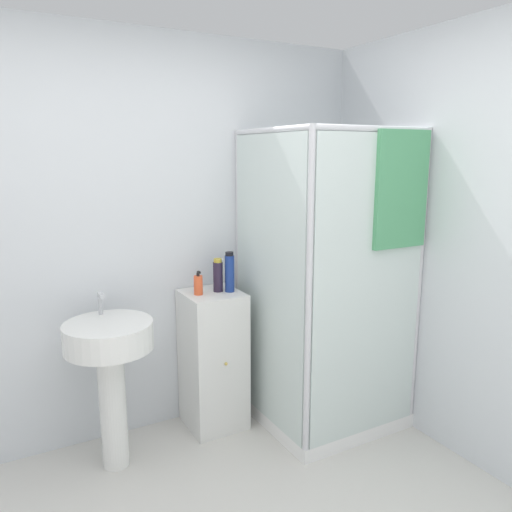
# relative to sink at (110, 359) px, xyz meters

# --- Properties ---
(wall_back) EXTENTS (6.40, 0.06, 2.50)m
(wall_back) POSITION_rel_sink_xyz_m (0.15, 0.36, 0.59)
(wall_back) COLOR silver
(wall_back) RESTS_ON ground_plane
(shower_enclosure) EXTENTS (0.87, 0.90, 1.93)m
(shower_enclosure) POSITION_rel_sink_xyz_m (1.34, -0.19, -0.11)
(shower_enclosure) COLOR white
(shower_enclosure) RESTS_ON ground_plane
(vanity_cabinet) EXTENTS (0.36, 0.39, 0.91)m
(vanity_cabinet) POSITION_rel_sink_xyz_m (0.68, 0.14, -0.20)
(vanity_cabinet) COLOR silver
(vanity_cabinet) RESTS_ON ground_plane
(sink) EXTENTS (0.49, 0.49, 1.00)m
(sink) POSITION_rel_sink_xyz_m (0.00, 0.00, 0.00)
(sink) COLOR white
(sink) RESTS_ON ground_plane
(soap_dispenser) EXTENTS (0.06, 0.06, 0.15)m
(soap_dispenser) POSITION_rel_sink_xyz_m (0.59, 0.13, 0.32)
(soap_dispenser) COLOR #E5562D
(soap_dispenser) RESTS_ON vanity_cabinet
(shampoo_bottle_tall_black) EXTENTS (0.06, 0.06, 0.21)m
(shampoo_bottle_tall_black) POSITION_rel_sink_xyz_m (0.73, 0.14, 0.36)
(shampoo_bottle_tall_black) COLOR #281E33
(shampoo_bottle_tall_black) RESTS_ON vanity_cabinet
(shampoo_bottle_blue) EXTENTS (0.06, 0.06, 0.26)m
(shampoo_bottle_blue) POSITION_rel_sink_xyz_m (0.79, 0.10, 0.38)
(shampoo_bottle_blue) COLOR navy
(shampoo_bottle_blue) RESTS_ON vanity_cabinet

